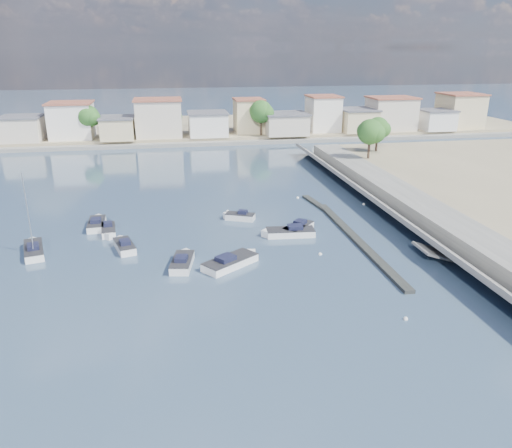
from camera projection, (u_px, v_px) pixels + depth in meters
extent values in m
plane|color=#27394F|center=(251.00, 179.00, 82.69)|extent=(400.00, 400.00, 0.00)
cube|color=slate|center=(438.00, 219.00, 60.38)|extent=(5.00, 90.00, 1.80)
cube|color=slate|center=(405.00, 221.00, 59.66)|extent=(4.17, 90.00, 2.86)
cube|color=slate|center=(442.00, 254.00, 51.45)|extent=(5.31, 3.50, 1.94)
cube|color=black|center=(357.00, 240.00, 55.94)|extent=(1.00, 26.00, 0.35)
cube|color=black|center=(317.00, 204.00, 68.86)|extent=(2.00, 8.05, 0.30)
cube|color=gray|center=(218.00, 128.00, 130.71)|extent=(160.00, 40.00, 1.40)
cube|color=slate|center=(228.00, 143.00, 111.32)|extent=(160.00, 2.50, 0.80)
cube|color=beige|center=(23.00, 129.00, 107.54)|extent=(8.00, 8.00, 5.00)
cube|color=#595960|center=(21.00, 117.00, 106.65)|extent=(8.48, 8.48, 0.35)
cube|color=white|center=(72.00, 121.00, 110.63)|extent=(9.00, 9.00, 7.50)
cube|color=#99513D|center=(70.00, 103.00, 109.31)|extent=(9.54, 9.54, 0.35)
cube|color=beige|center=(118.00, 129.00, 109.99)|extent=(7.00, 8.00, 4.50)
cube|color=#595960|center=(117.00, 117.00, 109.18)|extent=(7.42, 8.48, 0.35)
cube|color=beige|center=(159.00, 118.00, 112.75)|extent=(10.00, 9.00, 8.00)
cube|color=#99513D|center=(157.00, 99.00, 111.35)|extent=(10.60, 9.54, 0.35)
cube|color=white|center=(208.00, 124.00, 114.13)|extent=(8.50, 8.50, 5.00)
cube|color=#595960|center=(207.00, 113.00, 113.24)|extent=(9.01, 9.01, 0.35)
cube|color=beige|center=(249.00, 116.00, 118.15)|extent=(6.50, 7.50, 7.50)
cube|color=#99513D|center=(249.00, 99.00, 116.83)|extent=(6.89, 7.95, 0.35)
cube|color=beige|center=(285.00, 124.00, 116.25)|extent=(9.50, 9.00, 4.50)
cube|color=#595960|center=(286.00, 114.00, 115.44)|extent=(10.07, 9.54, 0.35)
cube|color=white|center=(323.00, 114.00, 120.10)|extent=(7.00, 8.00, 8.00)
cube|color=#99513D|center=(324.00, 96.00, 118.70)|extent=(7.42, 8.48, 0.35)
cube|color=beige|center=(357.00, 121.00, 120.06)|extent=(8.00, 9.00, 5.00)
cube|color=#595960|center=(358.00, 109.00, 119.17)|extent=(8.48, 9.54, 0.35)
cube|color=beige|center=(391.00, 114.00, 122.06)|extent=(10.50, 8.50, 7.50)
cube|color=#99513D|center=(392.00, 98.00, 120.74)|extent=(11.13, 9.01, 0.35)
cube|color=white|center=(436.00, 120.00, 122.51)|extent=(7.50, 7.50, 4.50)
cube|color=#595960|center=(437.00, 110.00, 121.70)|extent=(7.95, 7.95, 0.35)
cube|color=beige|center=(460.00, 111.00, 126.03)|extent=(9.00, 9.50, 8.00)
cube|color=#99513D|center=(462.00, 94.00, 124.64)|extent=(9.54, 10.07, 0.35)
cylinder|color=#38281E|center=(90.00, 132.00, 109.19)|extent=(0.44, 0.44, 3.38)
sphere|color=#224918|center=(88.00, 116.00, 108.08)|extent=(4.80, 4.80, 4.80)
sphere|color=#224918|center=(92.00, 118.00, 107.74)|extent=(3.60, 3.60, 3.60)
sphere|color=#224918|center=(85.00, 115.00, 108.32)|extent=(3.30, 3.30, 3.30)
cylinder|color=#38281E|center=(173.00, 129.00, 115.02)|extent=(0.44, 0.44, 2.93)
sphere|color=#224918|center=(172.00, 116.00, 114.05)|extent=(4.16, 4.16, 4.16)
sphere|color=#224918|center=(175.00, 117.00, 113.76)|extent=(3.12, 3.12, 3.12)
sphere|color=#224918|center=(169.00, 115.00, 114.26)|extent=(2.86, 2.86, 2.86)
cylinder|color=#38281E|center=(261.00, 127.00, 114.49)|extent=(0.44, 0.44, 3.60)
sphere|color=#224918|center=(261.00, 112.00, 113.30)|extent=(5.12, 5.12, 5.12)
sphere|color=#224918|center=(266.00, 113.00, 112.94)|extent=(3.84, 3.84, 3.84)
sphere|color=#224918|center=(257.00, 111.00, 113.56)|extent=(3.52, 3.52, 3.52)
cylinder|color=#38281E|center=(324.00, 125.00, 119.98)|extent=(0.44, 0.44, 3.15)
sphere|color=#224918|center=(324.00, 112.00, 118.94)|extent=(4.48, 4.48, 4.48)
sphere|color=#224918|center=(328.00, 113.00, 118.63)|extent=(3.36, 3.36, 3.36)
sphere|color=#224918|center=(321.00, 111.00, 119.17)|extent=(3.08, 3.08, 3.08)
cylinder|color=#38281E|center=(388.00, 125.00, 121.77)|extent=(0.44, 0.44, 2.70)
sphere|color=#224918|center=(389.00, 113.00, 120.87)|extent=(3.84, 3.84, 3.84)
sphere|color=#224918|center=(392.00, 114.00, 120.61)|extent=(2.88, 2.88, 2.88)
sphere|color=#224918|center=(386.00, 113.00, 121.07)|extent=(2.64, 2.64, 2.64)
cylinder|color=#38281E|center=(369.00, 149.00, 88.90)|extent=(0.44, 0.44, 3.15)
sphere|color=#224918|center=(370.00, 132.00, 87.85)|extent=(4.48, 4.48, 4.48)
sphere|color=#224918|center=(376.00, 133.00, 87.54)|extent=(3.36, 3.36, 3.36)
sphere|color=#224918|center=(366.00, 131.00, 88.08)|extent=(3.08, 3.08, 3.08)
cylinder|color=#38281E|center=(376.00, 143.00, 95.16)|extent=(0.44, 0.44, 2.93)
sphere|color=#224918|center=(378.00, 128.00, 94.19)|extent=(4.16, 4.16, 4.16)
sphere|color=#224918|center=(383.00, 129.00, 93.90)|extent=(3.12, 3.12, 3.12)
sphere|color=#224918|center=(374.00, 127.00, 94.40)|extent=(2.86, 2.86, 2.86)
cube|color=white|center=(125.00, 247.00, 53.46)|extent=(2.73, 4.49, 1.00)
cube|color=white|center=(121.00, 242.00, 54.99)|extent=(1.58, 1.58, 1.00)
cube|color=#262628|center=(124.00, 243.00, 53.29)|extent=(2.76, 4.50, 0.08)
cube|color=#191B33|center=(125.00, 242.00, 52.86)|extent=(1.32, 1.49, 0.48)
cube|color=white|center=(182.00, 264.00, 49.44)|extent=(2.69, 4.88, 1.00)
cube|color=white|center=(185.00, 256.00, 51.29)|extent=(1.84, 1.84, 1.00)
cube|color=#262628|center=(182.00, 259.00, 49.27)|extent=(2.72, 4.89, 0.08)
cube|color=#191B33|center=(181.00, 259.00, 48.75)|extent=(1.39, 1.57, 0.48)
cube|color=white|center=(290.00, 233.00, 57.51)|extent=(5.62, 2.49, 1.00)
cube|color=white|center=(270.00, 234.00, 57.28)|extent=(2.08, 2.08, 1.00)
cube|color=#262628|center=(290.00, 229.00, 57.34)|extent=(5.62, 2.53, 0.08)
cube|color=#191B33|center=(295.00, 227.00, 57.31)|extent=(1.74, 1.41, 0.48)
cube|color=white|center=(298.00, 229.00, 58.83)|extent=(4.50, 4.57, 1.00)
cube|color=white|center=(290.00, 234.00, 57.32)|extent=(1.34, 1.34, 1.00)
cube|color=#262628|center=(298.00, 225.00, 58.67)|extent=(4.52, 4.59, 0.08)
cube|color=#191B33|center=(300.00, 222.00, 58.94)|extent=(1.78, 1.78, 0.48)
cube|color=white|center=(97.00, 225.00, 60.18)|extent=(2.01, 4.76, 1.00)
cube|color=white|center=(98.00, 220.00, 62.04)|extent=(1.86, 1.86, 1.00)
cube|color=#262628|center=(96.00, 221.00, 60.01)|extent=(2.05, 4.76, 0.08)
cube|color=#191B33|center=(96.00, 220.00, 59.49)|extent=(1.20, 1.45, 0.48)
cube|color=white|center=(240.00, 217.00, 62.84)|extent=(3.89, 2.79, 1.00)
cube|color=white|center=(228.00, 217.00, 63.20)|extent=(1.32, 1.32, 1.00)
cube|color=#262628|center=(240.00, 214.00, 62.68)|extent=(3.90, 2.82, 0.08)
cube|color=#191B33|center=(243.00, 212.00, 62.52)|extent=(1.36, 1.26, 0.48)
cube|color=white|center=(109.00, 231.00, 58.19)|extent=(1.95, 4.16, 1.00)
cube|color=white|center=(109.00, 236.00, 56.63)|extent=(1.51, 1.51, 1.00)
cube|color=#262628|center=(108.00, 227.00, 58.03)|extent=(1.98, 4.16, 0.08)
cube|color=#191B33|center=(108.00, 224.00, 58.31)|extent=(1.07, 1.30, 0.48)
cube|color=white|center=(230.00, 263.00, 49.49)|extent=(6.01, 5.25, 1.00)
cube|color=white|center=(248.00, 256.00, 51.18)|extent=(1.83, 1.83, 1.00)
cube|color=#262628|center=(230.00, 259.00, 49.32)|extent=(6.04, 5.29, 0.08)
cube|color=#191B33|center=(226.00, 258.00, 48.84)|extent=(2.23, 2.16, 0.48)
cube|color=white|center=(34.00, 251.00, 52.44)|extent=(3.09, 5.69, 1.00)
cube|color=white|center=(33.00, 244.00, 54.48)|extent=(1.75, 1.75, 1.00)
cube|color=#262628|center=(33.00, 247.00, 52.27)|extent=(3.13, 5.70, 0.08)
cube|color=#191B33|center=(33.00, 246.00, 51.73)|extent=(1.49, 1.85, 0.48)
cylinder|color=silver|center=(27.00, 211.00, 50.94)|extent=(0.12, 0.12, 8.00)
cylinder|color=silver|center=(33.00, 245.00, 51.01)|extent=(0.68, 2.34, 0.08)
sphere|color=white|center=(320.00, 254.00, 52.32)|extent=(0.39, 0.39, 0.39)
sphere|color=white|center=(347.00, 229.00, 59.72)|extent=(0.39, 0.39, 0.39)
sphere|color=white|center=(406.00, 319.00, 39.84)|extent=(0.39, 0.39, 0.39)
sphere|color=white|center=(364.00, 204.00, 69.03)|extent=(0.39, 0.39, 0.39)
sphere|color=white|center=(228.00, 211.00, 66.05)|extent=(0.39, 0.39, 0.39)
sphere|color=white|center=(298.00, 198.00, 71.89)|extent=(0.39, 0.39, 0.39)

